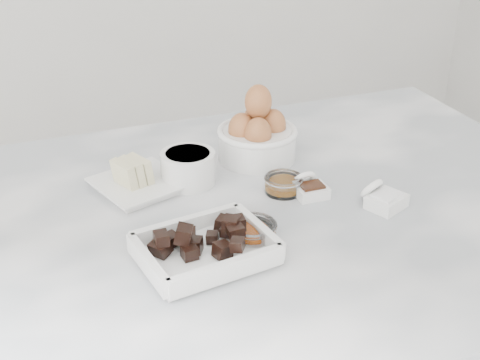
% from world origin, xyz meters
% --- Properties ---
extents(marble_slab, '(1.20, 0.80, 0.04)m').
position_xyz_m(marble_slab, '(0.00, 0.00, 0.92)').
color(marble_slab, silver).
rests_on(marble_slab, cabinet).
extents(chocolate_dish, '(0.20, 0.17, 0.05)m').
position_xyz_m(chocolate_dish, '(-0.08, -0.11, 0.96)').
color(chocolate_dish, white).
rests_on(chocolate_dish, marble_slab).
extents(butter_plate, '(0.17, 0.17, 0.06)m').
position_xyz_m(butter_plate, '(-0.12, 0.13, 0.96)').
color(butter_plate, white).
rests_on(butter_plate, marble_slab).
extents(sugar_ramekin, '(0.09, 0.09, 0.06)m').
position_xyz_m(sugar_ramekin, '(-0.04, 0.13, 0.97)').
color(sugar_ramekin, white).
rests_on(sugar_ramekin, marble_slab).
extents(egg_bowl, '(0.15, 0.15, 0.14)m').
position_xyz_m(egg_bowl, '(0.11, 0.17, 0.99)').
color(egg_bowl, white).
rests_on(egg_bowl, marble_slab).
extents(honey_bowl, '(0.07, 0.07, 0.03)m').
position_xyz_m(honey_bowl, '(0.10, 0.04, 0.95)').
color(honey_bowl, white).
rests_on(honey_bowl, marble_slab).
extents(zest_bowl, '(0.07, 0.07, 0.03)m').
position_xyz_m(zest_bowl, '(-0.01, -0.09, 0.96)').
color(zest_bowl, white).
rests_on(zest_bowl, marble_slab).
extents(vanilla_spoon, '(0.05, 0.06, 0.04)m').
position_xyz_m(vanilla_spoon, '(0.14, 0.01, 0.95)').
color(vanilla_spoon, white).
rests_on(vanilla_spoon, marble_slab).
extents(salt_spoon, '(0.08, 0.09, 0.04)m').
position_xyz_m(salt_spoon, '(0.23, -0.06, 0.95)').
color(salt_spoon, white).
rests_on(salt_spoon, marble_slab).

